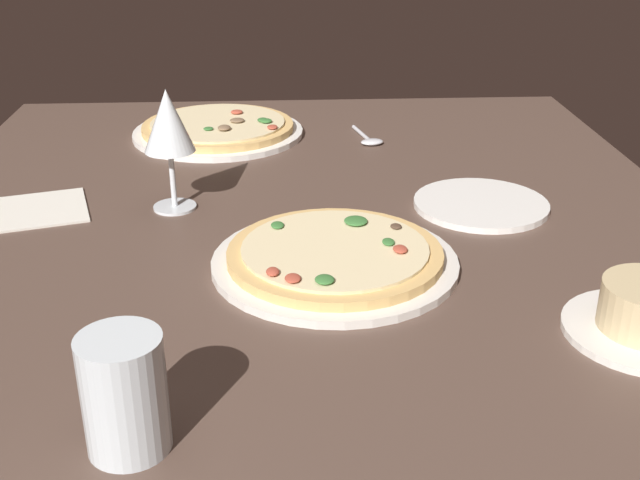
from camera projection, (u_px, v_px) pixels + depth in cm
name	position (u px, v px, depth cm)	size (l,w,h in cm)	color
dining_table	(306.00, 273.00, 99.12)	(150.00, 110.00, 4.00)	brown
pizza_main	(335.00, 257.00, 95.87)	(29.77, 29.77, 3.24)	silver
pizza_side	(218.00, 129.00, 143.54)	(30.46, 30.46, 3.39)	white
wine_glass_far	(168.00, 125.00, 107.86)	(6.97, 6.97, 17.11)	silver
water_glass	(125.00, 399.00, 64.28)	(6.96, 6.96, 10.44)	silver
side_plate	(481.00, 204.00, 113.10)	(19.02, 19.02, 0.90)	white
paper_menu	(12.00, 213.00, 110.94)	(13.00, 20.10, 0.30)	silver
spoon	(369.00, 140.00, 140.30)	(11.62, 4.93, 1.00)	silver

